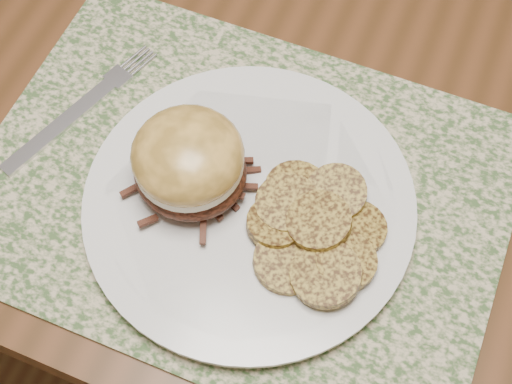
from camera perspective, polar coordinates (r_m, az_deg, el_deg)
ground at (r=1.42m, az=-3.06°, el=-3.39°), size 3.50×3.50×0.00m
placemat at (r=0.61m, az=-1.30°, el=0.20°), size 0.45×0.33×0.00m
dinner_plate at (r=0.59m, az=-0.53°, el=-1.00°), size 0.26×0.26×0.02m
pork_sandwich at (r=0.57m, az=-5.40°, el=2.39°), size 0.10×0.09×0.07m
roasted_potatoes at (r=0.57m, az=4.65°, el=-2.93°), size 0.13×0.14×0.03m
fork at (r=0.67m, az=-13.75°, el=6.59°), size 0.07×0.17×0.00m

